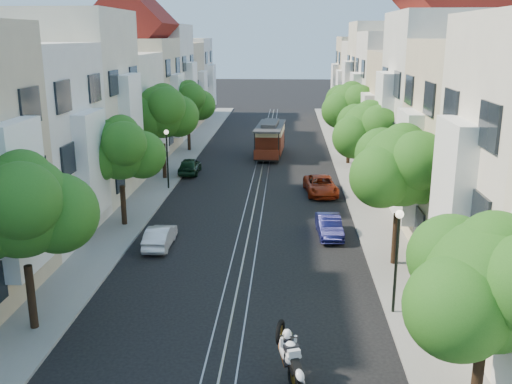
# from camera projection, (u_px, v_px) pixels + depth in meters

# --- Properties ---
(ground) EXTENTS (200.00, 200.00, 0.00)m
(ground) POSITION_uv_depth(u_px,v_px,m) (261.00, 171.00, 45.81)
(ground) COLOR black
(ground) RESTS_ON ground
(sidewalk_east) EXTENTS (2.50, 80.00, 0.12)m
(sidewalk_east) POSITION_uv_depth(u_px,v_px,m) (352.00, 172.00, 45.40)
(sidewalk_east) COLOR gray
(sidewalk_east) RESTS_ON ground
(sidewalk_west) EXTENTS (2.50, 80.00, 0.12)m
(sidewalk_west) POSITION_uv_depth(u_px,v_px,m) (172.00, 169.00, 46.18)
(sidewalk_west) COLOR gray
(sidewalk_west) RESTS_ON ground
(rail_left) EXTENTS (0.06, 80.00, 0.02)m
(rail_left) POSITION_uv_depth(u_px,v_px,m) (255.00, 171.00, 45.83)
(rail_left) COLOR gray
(rail_left) RESTS_ON ground
(rail_slot) EXTENTS (0.06, 80.00, 0.02)m
(rail_slot) POSITION_uv_depth(u_px,v_px,m) (261.00, 171.00, 45.80)
(rail_slot) COLOR gray
(rail_slot) RESTS_ON ground
(rail_right) EXTENTS (0.06, 80.00, 0.02)m
(rail_right) POSITION_uv_depth(u_px,v_px,m) (268.00, 171.00, 45.77)
(rail_right) COLOR gray
(rail_right) RESTS_ON ground
(lane_line) EXTENTS (0.08, 80.00, 0.01)m
(lane_line) POSITION_uv_depth(u_px,v_px,m) (261.00, 171.00, 45.81)
(lane_line) COLOR tan
(lane_line) RESTS_ON ground
(townhouses_east) EXTENTS (7.75, 72.00, 12.00)m
(townhouses_east) POSITION_uv_depth(u_px,v_px,m) (416.00, 108.00, 43.70)
(townhouses_east) COLOR beige
(townhouses_east) RESTS_ON ground
(townhouses_west) EXTENTS (7.75, 72.00, 11.76)m
(townhouses_west) POSITION_uv_depth(u_px,v_px,m) (112.00, 107.00, 45.02)
(townhouses_west) COLOR silver
(townhouses_west) RESTS_ON ground
(tree_e_a) EXTENTS (4.72, 3.87, 6.27)m
(tree_e_a) POSITION_uv_depth(u_px,v_px,m) (491.00, 288.00, 14.38)
(tree_e_a) COLOR black
(tree_e_a) RESTS_ON ground
(tree_e_b) EXTENTS (4.93, 4.08, 6.68)m
(tree_e_b) POSITION_uv_depth(u_px,v_px,m) (401.00, 168.00, 25.84)
(tree_e_b) COLOR black
(tree_e_b) RESTS_ON ground
(tree_e_c) EXTENTS (4.84, 3.99, 6.52)m
(tree_e_c) POSITION_uv_depth(u_px,v_px,m) (369.00, 132.00, 36.47)
(tree_e_c) COLOR black
(tree_e_c) RESTS_ON ground
(tree_e_d) EXTENTS (5.01, 4.16, 6.85)m
(tree_e_d) POSITION_uv_depth(u_px,v_px,m) (351.00, 107.00, 46.98)
(tree_e_d) COLOR black
(tree_e_d) RESTS_ON ground
(tree_w_a) EXTENTS (4.93, 4.08, 6.68)m
(tree_w_a) POSITION_uv_depth(u_px,v_px,m) (23.00, 208.00, 19.89)
(tree_w_a) COLOR black
(tree_w_a) RESTS_ON ground
(tree_w_b) EXTENTS (4.72, 3.87, 6.27)m
(tree_w_b) POSITION_uv_depth(u_px,v_px,m) (121.00, 151.00, 31.53)
(tree_w_b) COLOR black
(tree_w_b) RESTS_ON ground
(tree_w_c) EXTENTS (5.13, 4.28, 7.09)m
(tree_w_c) POSITION_uv_depth(u_px,v_px,m) (163.00, 113.00, 41.94)
(tree_w_c) COLOR black
(tree_w_c) RESTS_ON ground
(tree_w_d) EXTENTS (4.84, 3.99, 6.52)m
(tree_w_d) POSITION_uv_depth(u_px,v_px,m) (188.00, 102.00, 52.65)
(tree_w_d) COLOR black
(tree_w_d) RESTS_ON ground
(lamp_east) EXTENTS (0.32, 0.32, 4.16)m
(lamp_east) POSITION_uv_depth(u_px,v_px,m) (397.00, 246.00, 21.61)
(lamp_east) COLOR black
(lamp_east) RESTS_ON ground
(lamp_west) EXTENTS (0.32, 0.32, 4.16)m
(lamp_west) POSITION_uv_depth(u_px,v_px,m) (167.00, 150.00, 39.62)
(lamp_west) COLOR black
(lamp_west) RESTS_ON ground
(sportbike_rider) EXTENTS (0.91, 2.20, 1.72)m
(sportbike_rider) POSITION_uv_depth(u_px,v_px,m) (289.00, 352.00, 17.91)
(sportbike_rider) COLOR black
(sportbike_rider) RESTS_ON ground
(cable_car) EXTENTS (2.73, 7.52, 2.84)m
(cable_car) POSITION_uv_depth(u_px,v_px,m) (270.00, 137.00, 51.27)
(cable_car) COLOR black
(cable_car) RESTS_ON ground
(parked_car_e_mid) EXTENTS (1.42, 3.57, 1.16)m
(parked_car_e_mid) POSITION_uv_depth(u_px,v_px,m) (329.00, 226.00, 30.89)
(parked_car_e_mid) COLOR #0B0D39
(parked_car_e_mid) RESTS_ON ground
(parked_car_e_far) EXTENTS (2.44, 4.57, 1.22)m
(parked_car_e_far) POSITION_uv_depth(u_px,v_px,m) (321.00, 185.00, 39.14)
(parked_car_e_far) COLOR maroon
(parked_car_e_far) RESTS_ON ground
(parked_car_w_mid) EXTENTS (1.20, 3.41, 1.12)m
(parked_car_w_mid) POSITION_uv_depth(u_px,v_px,m) (160.00, 236.00, 29.36)
(parked_car_w_mid) COLOR silver
(parked_car_w_mid) RESTS_ON ground
(parked_car_w_far) EXTENTS (1.57, 3.79, 1.28)m
(parked_car_w_far) POSITION_uv_depth(u_px,v_px,m) (190.00, 166.00, 44.86)
(parked_car_w_far) COLOR black
(parked_car_w_far) RESTS_ON ground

